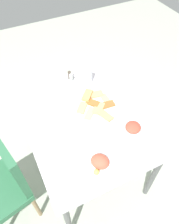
{
  "coord_description": "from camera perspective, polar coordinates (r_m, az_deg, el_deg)",
  "views": [
    {
      "loc": [
        -0.91,
        0.41,
        1.99
      ],
      "look_at": [
        0.03,
        -0.05,
        0.77
      ],
      "focal_mm": 34.99,
      "sensor_mm": 36.0,
      "label": 1
    }
  ],
  "objects": [
    {
      "name": "salad_plate_rice",
      "position": [
        1.39,
        2.74,
        -13.02
      ],
      "size": [
        0.21,
        0.21,
        0.07
      ],
      "color": "white",
      "rests_on": "dining_table"
    },
    {
      "name": "paper_napkin",
      "position": [
        1.62,
        -13.1,
        -2.68
      ],
      "size": [
        0.15,
        0.15,
        0.0
      ],
      "primitive_type": "cube",
      "rotation": [
        0.0,
        0.0,
        -0.18
      ],
      "color": "white",
      "rests_on": "dining_table"
    },
    {
      "name": "soda_can",
      "position": [
        1.84,
        -0.32,
        9.43
      ],
      "size": [
        0.09,
        0.09,
        0.12
      ],
      "primitive_type": "cylinder",
      "rotation": [
        0.0,
        0.0,
        5.5
      ],
      "color": "silver",
      "rests_on": "dining_table"
    },
    {
      "name": "dining_chair",
      "position": [
        1.73,
        -22.12,
        -16.47
      ],
      "size": [
        0.51,
        0.51,
        0.89
      ],
      "color": "#306B47",
      "rests_on": "ground_plane"
    },
    {
      "name": "fork",
      "position": [
        1.62,
        -12.52,
        -2.38
      ],
      "size": [
        0.16,
        0.04,
        0.0
      ],
      "primitive_type": "cube",
      "rotation": [
        0.0,
        0.0,
        0.16
      ],
      "color": "silver",
      "rests_on": "paper_napkin"
    },
    {
      "name": "salad_plate_greens",
      "position": [
        1.56,
        11.28,
        -4.1
      ],
      "size": [
        0.2,
        0.2,
        0.06
      ],
      "color": "white",
      "rests_on": "dining_table"
    },
    {
      "name": "condiment_caddy",
      "position": [
        1.88,
        -5.0,
        8.8
      ],
      "size": [
        0.1,
        0.1,
        0.08
      ],
      "color": "#B2B2B7",
      "rests_on": "dining_table"
    },
    {
      "name": "pide_platter",
      "position": [
        1.66,
        1.54,
        1.5
      ],
      "size": [
        0.37,
        0.35,
        0.05
      ],
      "color": "white",
      "rests_on": "dining_table"
    },
    {
      "name": "dining_table",
      "position": [
        1.67,
        -1.02,
        -3.68
      ],
      "size": [
        1.06,
        0.85,
        0.74
      ],
      "color": "white",
      "rests_on": "ground_plane"
    },
    {
      "name": "ground_plane",
      "position": [
        2.22,
        -0.78,
        -13.77
      ],
      "size": [
        6.0,
        6.0,
        0.0
      ],
      "primitive_type": "plane",
      "color": "#B0BAA5"
    },
    {
      "name": "spoon",
      "position": [
        1.62,
        -13.72,
        -2.81
      ],
      "size": [
        0.17,
        0.04,
        0.0
      ],
      "primitive_type": "cube",
      "rotation": [
        0.0,
        0.0,
        0.15
      ],
      "color": "silver",
      "rests_on": "paper_napkin"
    }
  ]
}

